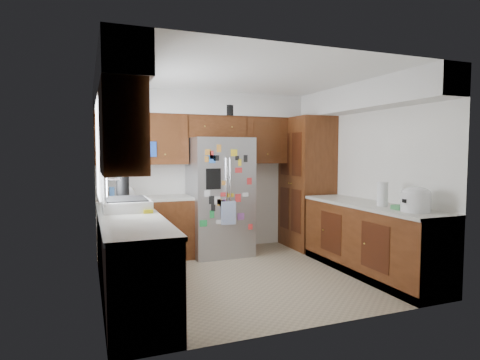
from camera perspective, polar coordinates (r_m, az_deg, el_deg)
name	(u,v)px	position (r m, az deg, el deg)	size (l,w,h in m)	color
floor	(249,276)	(5.27, 1.35, -13.50)	(3.60, 3.60, 0.00)	tan
room_shell	(232,134)	(5.33, -1.17, 6.56)	(3.64, 3.24, 2.52)	white
left_counter_run	(140,252)	(4.85, -14.04, -9.92)	(1.36, 3.20, 0.92)	#47210D
right_counter_run	(370,242)	(5.52, 18.06, -8.38)	(0.63, 2.25, 0.92)	#47210D
pantry	(307,183)	(6.75, 9.45, -0.38)	(0.60, 0.90, 2.15)	#47210D
fridge	(220,196)	(6.19, -2.88, -2.35)	(0.90, 0.79, 1.80)	#9E9FA3
bridge_cabinet	(215,127)	(6.38, -3.55, 7.50)	(0.96, 0.34, 0.35)	#47210D
fridge_top_items	(210,107)	(6.32, -4.35, 10.29)	(0.80, 0.32, 0.29)	#1516BD
sink_assembly	(126,204)	(4.80, -15.89, -3.30)	(0.52, 0.74, 0.37)	white
left_counter_clutter	(123,193)	(5.51, -16.29, -1.72)	(0.34, 0.87, 0.38)	black
rice_cooker	(416,199)	(4.87, 23.71, -2.44)	(0.33, 0.32, 0.28)	white
paper_towel	(383,194)	(5.22, 19.61, -1.91)	(0.13, 0.13, 0.30)	white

